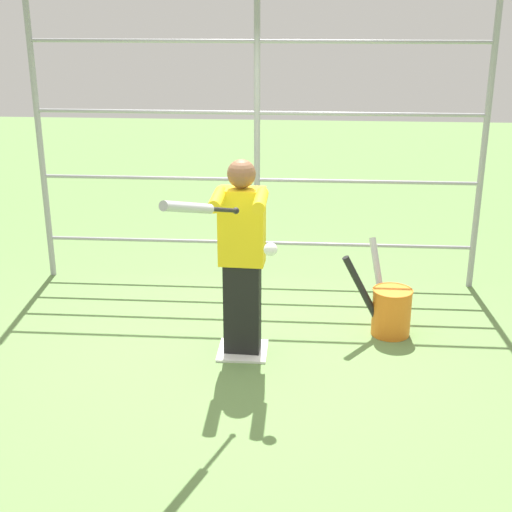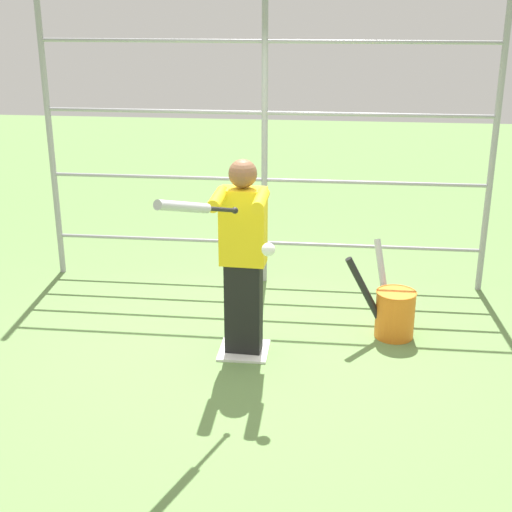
{
  "view_description": "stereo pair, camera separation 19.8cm",
  "coord_description": "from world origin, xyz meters",
  "views": [
    {
      "loc": [
        -0.5,
        5.23,
        2.74
      ],
      "look_at": [
        -0.13,
        0.24,
        0.93
      ],
      "focal_mm": 50.0,
      "sensor_mm": 36.0,
      "label": 1
    },
    {
      "loc": [
        -0.7,
        5.21,
        2.74
      ],
      "look_at": [
        -0.13,
        0.24,
        0.93
      ],
      "focal_mm": 50.0,
      "sensor_mm": 36.0,
      "label": 2
    }
  ],
  "objects": [
    {
      "name": "fence_backstop",
      "position": [
        0.0,
        -1.6,
        1.39
      ],
      "size": [
        4.37,
        0.06,
        2.78
      ],
      "color": "#939399",
      "rests_on": "ground"
    },
    {
      "name": "baseball_bat_swinging",
      "position": [
        0.21,
        0.92,
        1.49
      ],
      "size": [
        0.41,
        0.84,
        0.31
      ],
      "color": "black"
    },
    {
      "name": "ground_plane",
      "position": [
        0.0,
        0.0,
        0.0
      ],
      "size": [
        24.0,
        24.0,
        0.0
      ],
      "primitive_type": "plane",
      "color": "#608447"
    },
    {
      "name": "softball_in_flight",
      "position": [
        -0.26,
        0.59,
        1.11
      ],
      "size": [
        0.1,
        0.1,
        0.1
      ],
      "color": "white"
    },
    {
      "name": "home_plate",
      "position": [
        0.0,
        0.0,
        0.01
      ],
      "size": [
        0.4,
        0.4,
        0.02
      ],
      "color": "white",
      "rests_on": "ground"
    },
    {
      "name": "batter",
      "position": [
        0.0,
        0.02,
        0.87
      ],
      "size": [
        0.41,
        0.55,
        1.61
      ],
      "color": "black",
      "rests_on": "ground"
    },
    {
      "name": "bat_bucket",
      "position": [
        -1.23,
        -0.44,
        0.23
      ],
      "size": [
        0.62,
        0.54,
        0.78
      ],
      "color": "orange",
      "rests_on": "ground"
    }
  ]
}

